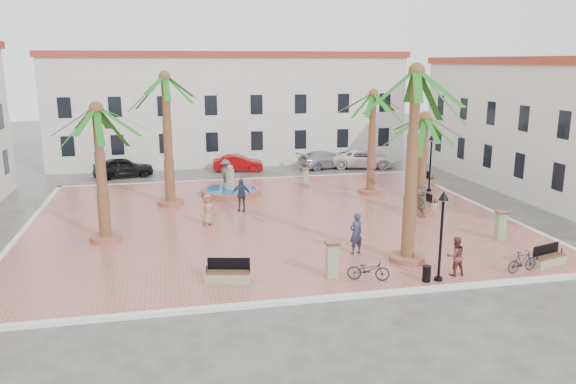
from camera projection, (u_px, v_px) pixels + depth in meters
name	position (u px, v px, depth m)	size (l,w,h in m)	color
ground	(271.00, 221.00, 31.39)	(120.00, 120.00, 0.00)	#56544F
plaza	(271.00, 219.00, 31.37)	(26.00, 22.00, 0.15)	#BC645A
kerb_n	(244.00, 180.00, 41.85)	(26.30, 0.30, 0.16)	silver
kerb_s	(324.00, 299.00, 20.90)	(26.30, 0.30, 0.16)	silver
kerb_e	(481.00, 207.00, 34.02)	(0.30, 22.30, 0.16)	silver
kerb_w	(21.00, 234.00, 28.72)	(0.30, 22.30, 0.16)	silver
building_north	(229.00, 107.00, 49.34)	(30.40, 7.40, 9.50)	silver
building_east	(568.00, 127.00, 36.34)	(7.40, 26.40, 9.00)	silver
fountain	(231.00, 190.00, 36.83)	(3.85, 3.85, 1.99)	#A95E41
palm_nw	(165.00, 92.00, 32.87)	(5.20, 5.20, 8.03)	#A95E41
palm_sw	(97.00, 125.00, 26.23)	(4.93, 4.93, 6.76)	#A95E41
palm_s	(415.00, 93.00, 23.02)	(5.09, 5.09, 8.51)	#A95E41
palm_e	(424.00, 131.00, 31.29)	(4.92, 4.92, 5.87)	#A95E41
palm_ne	(373.00, 106.00, 35.97)	(4.82, 4.82, 6.85)	#A95E41
bench_s	(228.00, 276.00, 22.23)	(1.88, 0.94, 0.95)	gray
bench_se	(549.00, 259.00, 24.11)	(1.75, 0.95, 0.88)	gray
bench_e	(425.00, 202.00, 33.85)	(0.91, 1.82, 0.92)	gray
bench_ne	(423.00, 179.00, 40.28)	(1.08, 2.00, 1.01)	gray
lamppost_s	(442.00, 220.00, 21.89)	(0.40, 0.40, 3.68)	black
lamppost_e	(431.00, 153.00, 37.29)	(0.42, 0.42, 3.84)	black
bollard_se	(332.00, 259.00, 22.61)	(0.55, 0.55, 1.52)	gray
bollard_n	(306.00, 177.00, 39.28)	(0.47, 0.47, 1.25)	gray
bollard_e	(501.00, 225.00, 27.48)	(0.54, 0.54, 1.42)	gray
litter_bin	(427.00, 274.00, 22.28)	(0.34, 0.34, 0.65)	black
cyclist_a	(356.00, 233.00, 25.39)	(0.70, 0.46, 1.92)	#2A2E41
bicycle_a	(368.00, 270.00, 22.39)	(0.59, 1.69, 0.89)	black
cyclist_b	(455.00, 256.00, 22.85)	(0.80, 0.62, 1.64)	brown
bicycle_b	(522.00, 262.00, 23.25)	(0.43, 1.52, 0.91)	black
pedestrian_fountain_a	(208.00, 210.00, 29.91)	(0.82, 0.53, 1.68)	#98755A
pedestrian_fountain_b	(241.00, 195.00, 32.68)	(1.14, 0.47, 1.94)	#384B5F
pedestrian_north	(226.00, 174.00, 38.75)	(1.26, 0.73, 1.96)	#4C4B50
pedestrian_east	(422.00, 201.00, 31.45)	(1.66, 0.53, 1.79)	#716657
car_black	(123.00, 167.00, 42.95)	(1.81, 4.51, 1.54)	black
car_red	(238.00, 163.00, 45.31)	(1.40, 4.00, 1.32)	#8F0608
car_silver	(326.00, 159.00, 46.72)	(2.00, 4.93, 1.43)	#9F9EA6
car_white	(363.00, 159.00, 46.88)	(2.49, 5.39, 1.50)	silver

